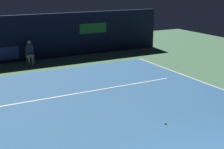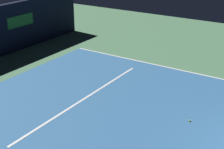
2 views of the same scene
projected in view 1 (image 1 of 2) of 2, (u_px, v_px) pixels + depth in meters
name	position (u px, v px, depth m)	size (l,w,h in m)	color
ground_plane	(120.00, 108.00, 11.58)	(29.92, 29.92, 0.00)	#4C7A56
court_surface	(120.00, 108.00, 11.58)	(9.71, 12.28, 0.01)	#336699
line_sideline_left	(218.00, 88.00, 13.76)	(0.10, 12.28, 0.01)	white
line_service	(94.00, 91.00, 13.39)	(7.58, 0.10, 0.01)	white
back_wall	(44.00, 37.00, 18.74)	(15.22, 0.33, 2.60)	black
line_judge_on_chair	(30.00, 52.00, 17.63)	(0.49, 0.57, 1.32)	white
tennis_ball	(166.00, 123.00, 10.23)	(0.07, 0.07, 0.07)	#CCE033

